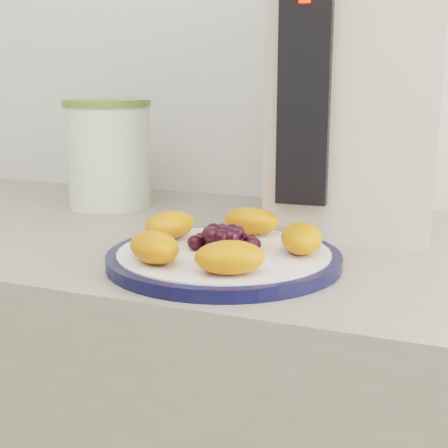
% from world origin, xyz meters
% --- Properties ---
extents(plate_rim, '(0.28, 0.28, 0.01)m').
position_xyz_m(plate_rim, '(0.07, 1.05, 0.91)').
color(plate_rim, '#0C1033').
rests_on(plate_rim, counter).
extents(plate_face, '(0.26, 0.26, 0.02)m').
position_xyz_m(plate_face, '(0.07, 1.05, 0.91)').
color(plate_face, white).
rests_on(plate_face, counter).
extents(canister, '(0.19, 0.19, 0.17)m').
position_xyz_m(canister, '(-0.26, 1.32, 0.99)').
color(canister, '#4E6E1E').
rests_on(canister, counter).
extents(canister_lid, '(0.20, 0.20, 0.01)m').
position_xyz_m(canister_lid, '(-0.26, 1.32, 1.08)').
color(canister_lid, olive).
rests_on(canister_lid, canister).
extents(appliance_body, '(0.24, 0.33, 0.39)m').
position_xyz_m(appliance_body, '(0.17, 1.35, 1.10)').
color(appliance_body, beige).
rests_on(appliance_body, counter).
extents(appliance_panel, '(0.07, 0.03, 0.29)m').
position_xyz_m(appliance_panel, '(0.13, 1.18, 1.10)').
color(appliance_panel, black).
rests_on(appliance_panel, appliance_body).
extents(appliance_led, '(0.01, 0.01, 0.01)m').
position_xyz_m(appliance_led, '(0.13, 1.17, 1.21)').
color(appliance_led, '#FF0C05').
rests_on(appliance_led, appliance_panel).
extents(fruit_plate, '(0.24, 0.24, 0.04)m').
position_xyz_m(fruit_plate, '(0.07, 1.05, 0.93)').
color(fruit_plate, '#D85E13').
rests_on(fruit_plate, plate_face).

